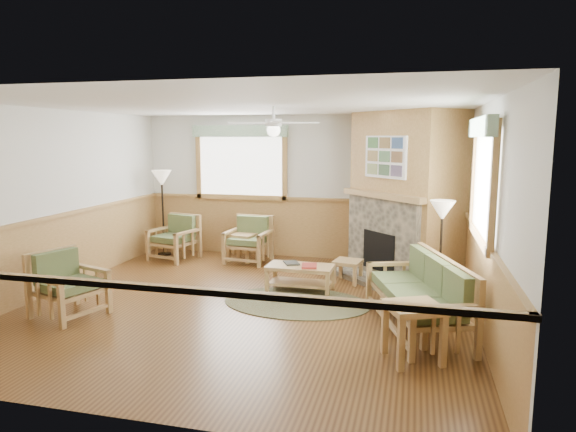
% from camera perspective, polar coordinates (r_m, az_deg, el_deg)
% --- Properties ---
extents(floor, '(6.00, 6.00, 0.01)m').
position_cam_1_polar(floor, '(7.20, -4.50, -9.84)').
color(floor, '#563518').
rests_on(floor, ground).
extents(ceiling, '(6.00, 6.00, 0.01)m').
position_cam_1_polar(ceiling, '(6.84, -4.78, 12.18)').
color(ceiling, white).
rests_on(ceiling, floor).
extents(wall_back, '(6.00, 0.02, 2.70)m').
position_cam_1_polar(wall_back, '(9.76, 0.99, 3.25)').
color(wall_back, silver).
rests_on(wall_back, floor).
extents(wall_front, '(6.00, 0.02, 2.70)m').
position_cam_1_polar(wall_front, '(4.21, -17.81, -4.60)').
color(wall_front, silver).
rests_on(wall_front, floor).
extents(wall_left, '(0.02, 6.00, 2.70)m').
position_cam_1_polar(wall_left, '(8.34, -24.58, 1.51)').
color(wall_left, silver).
rests_on(wall_left, floor).
extents(wall_right, '(0.02, 6.00, 2.70)m').
position_cam_1_polar(wall_right, '(6.59, 20.94, -0.02)').
color(wall_right, silver).
rests_on(wall_right, floor).
extents(wainscot, '(6.00, 6.00, 1.10)m').
position_cam_1_polar(wainscot, '(7.05, -4.56, -5.56)').
color(wainscot, '#A67C44').
rests_on(wainscot, floor).
extents(fireplace, '(3.11, 3.11, 2.70)m').
position_cam_1_polar(fireplace, '(8.57, 13.01, 2.25)').
color(fireplace, '#A67C44').
rests_on(fireplace, floor).
extents(window_back, '(1.90, 0.16, 1.50)m').
position_cam_1_polar(window_back, '(9.99, -5.31, 10.12)').
color(window_back, white).
rests_on(window_back, wall_back).
extents(window_right, '(0.16, 1.90, 1.50)m').
position_cam_1_polar(window_right, '(6.32, 21.38, 10.35)').
color(window_right, white).
rests_on(window_right, wall_right).
extents(ceiling_fan, '(1.59, 1.59, 0.36)m').
position_cam_1_polar(ceiling_fan, '(7.03, -1.61, 11.78)').
color(ceiling_fan, white).
rests_on(ceiling_fan, ceiling).
extents(sofa, '(2.03, 1.34, 0.87)m').
position_cam_1_polar(sofa, '(6.38, 14.09, -8.42)').
color(sofa, '#A6814D').
rests_on(sofa, floor).
extents(armchair_back_left, '(0.90, 0.90, 0.83)m').
position_cam_1_polar(armchair_back_left, '(9.89, -12.56, -2.37)').
color(armchair_back_left, '#A6814D').
rests_on(armchair_back_left, floor).
extents(armchair_back_right, '(0.79, 0.79, 0.83)m').
position_cam_1_polar(armchair_back_right, '(9.47, -4.44, -2.66)').
color(armchair_back_right, '#A6814D').
rests_on(armchair_back_right, floor).
extents(armchair_left, '(0.94, 0.94, 0.84)m').
position_cam_1_polar(armchair_left, '(7.21, -23.20, -7.00)').
color(armchair_left, '#A6814D').
rests_on(armchair_left, floor).
extents(coffee_table, '(0.99, 0.51, 0.39)m').
position_cam_1_polar(coffee_table, '(7.74, 1.35, -6.92)').
color(coffee_table, '#A6814D').
rests_on(coffee_table, floor).
extents(end_table_chairs, '(0.55, 0.53, 0.52)m').
position_cam_1_polar(end_table_chairs, '(9.60, -5.00, -3.47)').
color(end_table_chairs, '#A6814D').
rests_on(end_table_chairs, floor).
extents(end_table_sofa, '(0.70, 0.69, 0.60)m').
position_cam_1_polar(end_table_sofa, '(5.57, 13.74, -12.45)').
color(end_table_sofa, '#A6814D').
rests_on(end_table_sofa, floor).
extents(footstool, '(0.48, 0.48, 0.36)m').
position_cam_1_polar(footstool, '(8.25, 6.64, -6.11)').
color(footstool, '#A6814D').
rests_on(footstool, floor).
extents(braided_rug, '(2.07, 2.07, 0.01)m').
position_cam_1_polar(braided_rug, '(7.25, 0.94, -9.59)').
color(braided_rug, '#4E4C31').
rests_on(braided_rug, floor).
extents(floor_lamp_left, '(0.43, 0.43, 1.67)m').
position_cam_1_polar(floor_lamp_left, '(10.24, -13.73, 0.36)').
color(floor_lamp_left, black).
rests_on(floor_lamp_left, floor).
extents(floor_lamp_right, '(0.44, 0.44, 1.46)m').
position_cam_1_polar(floor_lamp_right, '(7.23, 16.58, -4.04)').
color(floor_lamp_right, black).
rests_on(floor_lamp_right, floor).
extents(book_red, '(0.27, 0.33, 0.03)m').
position_cam_1_polar(book_red, '(7.60, 2.38, -5.45)').
color(book_red, maroon).
rests_on(book_red, coffee_table).
extents(book_dark, '(0.30, 0.33, 0.03)m').
position_cam_1_polar(book_dark, '(7.78, 0.39, -5.15)').
color(book_dark, '#272821').
rests_on(book_dark, coffee_table).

